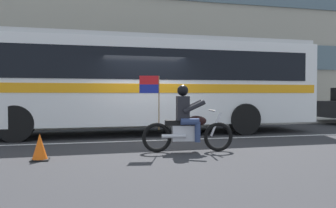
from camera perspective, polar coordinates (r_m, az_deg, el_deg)
The scene contains 7 objects.
ground_plane at distance 10.60m, azimuth -3.68°, elevation -5.67°, with size 60.00×60.00×0.00m, color #2B2B2D.
sidewalk_curb at distance 15.61m, azimuth -6.98°, elevation -3.04°, with size 28.00×3.80×0.15m, color #B7B2A8.
lane_center_stripe at distance 10.01m, azimuth -3.07°, elevation -6.08°, with size 26.60×0.14×0.01m, color silver.
office_building_facade at distance 18.19m, azimuth -7.91°, elevation 13.12°, with size 28.00×0.89×9.92m.
transit_bus at distance 11.70m, azimuth -4.73°, elevation 4.26°, with size 12.07×2.74×3.22m.
motorcycle_with_rider at distance 8.01m, azimuth 3.14°, elevation -3.26°, with size 2.18×0.69×1.78m.
traffic_cone at distance 7.51m, azimuth -20.56°, elevation -6.83°, with size 0.36×0.36×0.55m.
Camera 1 is at (-1.85, -10.35, 1.36)m, focal length 36.64 mm.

